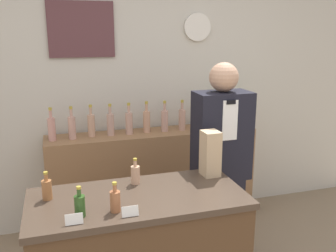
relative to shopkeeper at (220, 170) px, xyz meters
name	(u,v)px	position (x,y,z in m)	size (l,w,h in m)	color
back_wall	(138,85)	(-0.41, 1.02, 0.54)	(5.20, 0.09, 2.70)	beige
back_shelf	(153,179)	(-0.33, 0.78, -0.35)	(1.95, 0.36, 0.94)	#8E6642
shopkeeper	(220,170)	(0.00, 0.00, 0.00)	(0.41, 0.26, 1.64)	black
potted_plant	(236,109)	(0.51, 0.77, 0.30)	(0.22, 0.22, 0.32)	#B27047
paper_bag	(210,153)	(-0.21, -0.27, 0.24)	(0.11, 0.13, 0.31)	tan
price_card_left	(74,219)	(-1.13, -0.69, 0.12)	(0.09, 0.02, 0.06)	white
price_card_right	(130,211)	(-0.84, -0.69, 0.12)	(0.09, 0.02, 0.06)	white
counter_bottle_0	(47,189)	(-1.27, -0.35, 0.15)	(0.06, 0.06, 0.17)	#A36639
counter_bottle_1	(80,205)	(-1.10, -0.61, 0.15)	(0.06, 0.06, 0.17)	#2E5220
counter_bottle_2	(115,201)	(-0.91, -0.61, 0.15)	(0.06, 0.06, 0.17)	#A5643F
counter_bottle_3	(135,174)	(-0.73, -0.27, 0.15)	(0.06, 0.06, 0.17)	tan
shelf_bottle_0	(52,128)	(-1.23, 0.76, 0.23)	(0.07, 0.07, 0.29)	tan
shelf_bottle_1	(72,127)	(-1.06, 0.76, 0.23)	(0.07, 0.07, 0.29)	tan
shelf_bottle_2	(91,125)	(-0.89, 0.79, 0.23)	(0.07, 0.07, 0.29)	tan
shelf_bottle_3	(111,124)	(-0.72, 0.78, 0.23)	(0.07, 0.07, 0.29)	tan
shelf_bottle_4	(129,122)	(-0.56, 0.78, 0.23)	(0.07, 0.07, 0.29)	tan
shelf_bottle_5	(147,121)	(-0.39, 0.79, 0.23)	(0.07, 0.07, 0.29)	tan
shelf_bottle_6	(165,120)	(-0.22, 0.78, 0.23)	(0.07, 0.07, 0.29)	tan
shelf_bottle_7	(182,119)	(-0.05, 0.77, 0.23)	(0.07, 0.07, 0.29)	tan
shelf_bottle_8	(199,118)	(0.12, 0.76, 0.23)	(0.07, 0.07, 0.29)	tan
shelf_bottle_9	(215,117)	(0.29, 0.76, 0.23)	(0.07, 0.07, 0.29)	tan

